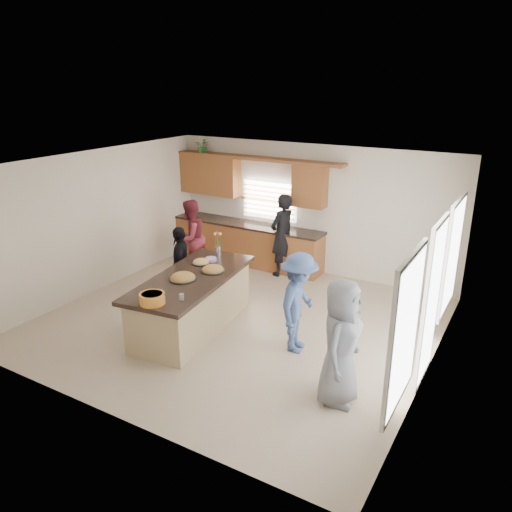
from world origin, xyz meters
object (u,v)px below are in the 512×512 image
Objects in this scene: salad_bowl at (152,298)px; woman_left_mid at (190,238)px; island at (193,303)px; woman_left_front at (181,264)px; woman_right_front at (341,343)px; woman_left_back at (282,235)px; woman_right_back at (299,303)px.

woman_left_mid is (-1.69, 3.13, -0.20)m from salad_bowl.
island is 2.54m from woman_left_mid.
salad_bowl is 3.57m from woman_left_mid.
woman_left_front reaches higher than salad_bowl.
woman_right_front reaches higher than salad_bowl.
woman_left_back is 1.08× the size of woman_left_mid.
woman_left_front is at bearing 70.98° from woman_right_back.
woman_right_back reaches higher than salad_bowl.
woman_left_mid is at bearing 55.74° from woman_right_back.
island is at bearing 10.86° from woman_left_back.
woman_left_back is at bearing 125.81° from woman_left_mid.
woman_left_back is 1.04× the size of woman_right_front.
woman_right_back reaches higher than woman_left_front.
woman_right_back is at bearing 45.62° from woman_left_front.
woman_left_back is at bearing 79.67° from island.
woman_left_front is at bearing 130.08° from island.
island is 1.57× the size of woman_left_back.
salad_bowl is at bearing 13.94° from woman_left_back.
woman_left_front is 0.86× the size of woman_right_front.
woman_left_mid is 3.85m from woman_right_back.
woman_left_back is 4.59m from woman_right_front.
woman_left_back is 1.21× the size of woman_left_front.
woman_left_back reaches higher than woman_left_front.
salad_bowl is 2.22m from woman_right_back.
woman_left_back is at bearing 89.70° from salad_bowl.
woman_left_front is (-1.03, 1.96, -0.30)m from salad_bowl.
woman_right_back reaches higher than island.
woman_left_back is 1.98m from woman_left_mid.
salad_bowl is at bearing 95.81° from woman_right_front.
woman_right_front reaches higher than island.
woman_left_mid is at bearing -45.77° from woman_left_back.
woman_left_mid reaches higher than woman_right_back.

